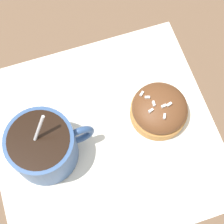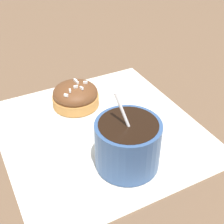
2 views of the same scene
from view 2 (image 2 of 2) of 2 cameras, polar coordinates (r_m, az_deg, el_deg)
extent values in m
plane|color=brown|center=(0.50, -2.20, -3.44)|extent=(3.00, 3.00, 0.00)
cube|color=white|center=(0.50, -2.20, -3.31)|extent=(0.32, 0.31, 0.00)
cylinder|color=#335184|center=(0.42, 2.85, -5.97)|extent=(0.09, 0.09, 0.07)
cylinder|color=black|center=(0.40, 2.97, -2.92)|extent=(0.08, 0.08, 0.01)
torus|color=#335184|center=(0.45, -0.71, -2.22)|extent=(0.04, 0.01, 0.04)
ellipsoid|color=silver|center=(0.45, 0.13, -6.97)|extent=(0.03, 0.02, 0.01)
cylinder|color=silver|center=(0.40, 3.88, -3.66)|extent=(0.05, 0.02, 0.10)
cylinder|color=#C18442|center=(0.56, -6.62, 2.23)|extent=(0.08, 0.08, 0.02)
ellipsoid|color=brown|center=(0.55, -6.73, 3.53)|extent=(0.08, 0.08, 0.03)
cube|color=white|center=(0.55, -7.10, 5.65)|extent=(0.01, 0.00, 0.00)
cube|color=white|center=(0.52, -7.69, 3.88)|extent=(0.01, 0.01, 0.00)
cube|color=white|center=(0.53, -6.68, 4.61)|extent=(0.00, 0.01, 0.00)
cube|color=white|center=(0.52, -8.39, 3.05)|extent=(0.01, 0.01, 0.00)
cube|color=white|center=(0.54, -6.20, 5.46)|extent=(0.01, 0.00, 0.00)
cube|color=white|center=(0.53, -5.97, 4.27)|extent=(0.01, 0.01, 0.00)
cube|color=white|center=(0.54, -4.90, 5.40)|extent=(0.01, 0.01, 0.00)
camera|label=1|loc=(0.49, 31.24, 56.53)|focal=60.00mm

